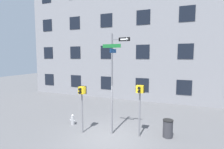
# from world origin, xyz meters

# --- Properties ---
(ground_plane) EXTENTS (60.00, 60.00, 0.00)m
(ground_plane) POSITION_xyz_m (0.00, 0.00, 0.00)
(ground_plane) COLOR #515154
(building_facade) EXTENTS (24.00, 0.63, 11.66)m
(building_facade) POSITION_xyz_m (-0.00, 7.93, 5.83)
(building_facade) COLOR gray
(building_facade) RESTS_ON ground_plane
(street_sign_pole) EXTENTS (1.39, 0.81, 5.05)m
(street_sign_pole) POSITION_xyz_m (0.03, 0.49, 2.99)
(street_sign_pole) COLOR slate
(street_sign_pole) RESTS_ON ground_plane
(pedestrian_signal_left) EXTENTS (0.37, 0.40, 2.44)m
(pedestrian_signal_left) POSITION_xyz_m (-1.52, 0.04, 1.91)
(pedestrian_signal_left) COLOR slate
(pedestrian_signal_left) RESTS_ON ground_plane
(pedestrian_signal_right) EXTENTS (0.41, 0.40, 2.58)m
(pedestrian_signal_right) POSITION_xyz_m (1.33, 0.69, 2.03)
(pedestrian_signal_right) COLOR slate
(pedestrian_signal_right) RESTS_ON ground_plane
(fire_hydrant) EXTENTS (0.36, 0.20, 0.61)m
(fire_hydrant) POSITION_xyz_m (-2.61, 0.76, 0.29)
(fire_hydrant) COLOR #A5A5A8
(fire_hydrant) RESTS_ON ground_plane
(trash_bin) EXTENTS (0.50, 0.50, 0.87)m
(trash_bin) POSITION_xyz_m (2.65, 1.12, 0.44)
(trash_bin) COLOR #333338
(trash_bin) RESTS_ON ground_plane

